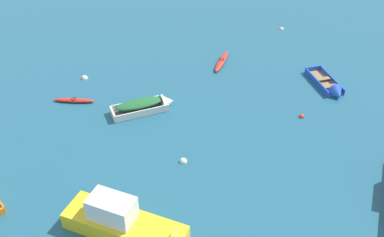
{
  "coord_description": "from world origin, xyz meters",
  "views": [
    {
      "loc": [
        1.29,
        -4.39,
        18.06
      ],
      "look_at": [
        0.0,
        20.0,
        0.15
      ],
      "focal_mm": 43.84,
      "sensor_mm": 36.0,
      "label": 1
    }
  ],
  "objects_px": {
    "rowboat_blue_back_row_center": "(331,89)",
    "kayak_red_cluster_outer": "(222,61)",
    "mooring_buoy_between_boats_right": "(183,162)",
    "mooring_buoy_outer_edge": "(281,29)",
    "rowboat_white_back_row_right": "(149,105)",
    "kayak_red_near_left": "(74,100)",
    "mooring_buoy_near_foreground": "(85,78)",
    "motor_launch_yellow_midfield_left": "(132,226)",
    "mooring_buoy_far_field": "(302,117)"
  },
  "relations": [
    {
      "from": "rowboat_blue_back_row_center",
      "to": "rowboat_white_back_row_right",
      "type": "distance_m",
      "value": 12.93
    },
    {
      "from": "motor_launch_yellow_midfield_left",
      "to": "kayak_red_cluster_outer",
      "type": "xyz_separation_m",
      "value": [
        4.25,
        17.24,
        -0.53
      ]
    },
    {
      "from": "rowboat_white_back_row_right",
      "to": "mooring_buoy_far_field",
      "type": "bearing_deg",
      "value": -1.85
    },
    {
      "from": "kayak_red_near_left",
      "to": "mooring_buoy_outer_edge",
      "type": "relative_size",
      "value": 7.37
    },
    {
      "from": "mooring_buoy_outer_edge",
      "to": "rowboat_blue_back_row_center",
      "type": "bearing_deg",
      "value": -75.84
    },
    {
      "from": "rowboat_blue_back_row_center",
      "to": "mooring_buoy_far_field",
      "type": "bearing_deg",
      "value": -127.58
    },
    {
      "from": "kayak_red_cluster_outer",
      "to": "mooring_buoy_near_foreground",
      "type": "distance_m",
      "value": 10.5
    },
    {
      "from": "rowboat_blue_back_row_center",
      "to": "mooring_buoy_between_boats_right",
      "type": "relative_size",
      "value": 9.59
    },
    {
      "from": "mooring_buoy_far_field",
      "to": "mooring_buoy_outer_edge",
      "type": "bearing_deg",
      "value": 89.97
    },
    {
      "from": "rowboat_blue_back_row_center",
      "to": "kayak_red_cluster_outer",
      "type": "bearing_deg",
      "value": 154.93
    },
    {
      "from": "motor_launch_yellow_midfield_left",
      "to": "mooring_buoy_outer_edge",
      "type": "xyz_separation_m",
      "value": [
        9.51,
        23.51,
        -0.68
      ]
    },
    {
      "from": "rowboat_white_back_row_right",
      "to": "mooring_buoy_near_foreground",
      "type": "bearing_deg",
      "value": 144.99
    },
    {
      "from": "kayak_red_near_left",
      "to": "mooring_buoy_between_boats_right",
      "type": "height_order",
      "value": "kayak_red_near_left"
    },
    {
      "from": "kayak_red_near_left",
      "to": "mooring_buoy_near_foreground",
      "type": "height_order",
      "value": "kayak_red_near_left"
    },
    {
      "from": "mooring_buoy_near_foreground",
      "to": "mooring_buoy_far_field",
      "type": "height_order",
      "value": "mooring_buoy_near_foreground"
    },
    {
      "from": "kayak_red_cluster_outer",
      "to": "mooring_buoy_near_foreground",
      "type": "bearing_deg",
      "value": -164.18
    },
    {
      "from": "rowboat_white_back_row_right",
      "to": "mooring_buoy_between_boats_right",
      "type": "relative_size",
      "value": 9.78
    },
    {
      "from": "motor_launch_yellow_midfield_left",
      "to": "mooring_buoy_far_field",
      "type": "bearing_deg",
      "value": 47.44
    },
    {
      "from": "rowboat_blue_back_row_center",
      "to": "mooring_buoy_outer_edge",
      "type": "relative_size",
      "value": 11.17
    },
    {
      "from": "rowboat_blue_back_row_center",
      "to": "rowboat_white_back_row_right",
      "type": "relative_size",
      "value": 0.98
    },
    {
      "from": "rowboat_blue_back_row_center",
      "to": "rowboat_white_back_row_right",
      "type": "xyz_separation_m",
      "value": [
        -12.59,
        -2.93,
        0.19
      ]
    },
    {
      "from": "mooring_buoy_between_boats_right",
      "to": "mooring_buoy_outer_edge",
      "type": "bearing_deg",
      "value": 67.44
    },
    {
      "from": "kayak_red_near_left",
      "to": "motor_launch_yellow_midfield_left",
      "type": "relative_size",
      "value": 0.41
    },
    {
      "from": "rowboat_blue_back_row_center",
      "to": "mooring_buoy_outer_edge",
      "type": "xyz_separation_m",
      "value": [
        -2.5,
        9.9,
        -0.19
      ]
    },
    {
      "from": "kayak_red_near_left",
      "to": "mooring_buoy_outer_edge",
      "type": "xyz_separation_m",
      "value": [
        15.34,
        12.21,
        -0.13
      ]
    },
    {
      "from": "mooring_buoy_near_foreground",
      "to": "mooring_buoy_far_field",
      "type": "relative_size",
      "value": 1.27
    },
    {
      "from": "mooring_buoy_between_boats_right",
      "to": "kayak_red_near_left",
      "type": "bearing_deg",
      "value": 143.9
    },
    {
      "from": "mooring_buoy_between_boats_right",
      "to": "mooring_buoy_outer_edge",
      "type": "xyz_separation_m",
      "value": [
        7.46,
        17.96,
        0.0
      ]
    },
    {
      "from": "kayak_red_near_left",
      "to": "rowboat_blue_back_row_center",
      "type": "distance_m",
      "value": 17.99
    },
    {
      "from": "rowboat_white_back_row_right",
      "to": "kayak_red_cluster_outer",
      "type": "distance_m",
      "value": 8.15
    },
    {
      "from": "rowboat_white_back_row_right",
      "to": "mooring_buoy_outer_edge",
      "type": "xyz_separation_m",
      "value": [
        10.09,
        12.83,
        -0.39
      ]
    },
    {
      "from": "rowboat_white_back_row_right",
      "to": "mooring_buoy_far_field",
      "type": "height_order",
      "value": "rowboat_white_back_row_right"
    },
    {
      "from": "kayak_red_cluster_outer",
      "to": "mooring_buoy_far_field",
      "type": "relative_size",
      "value": 9.0
    },
    {
      "from": "mooring_buoy_between_boats_right",
      "to": "mooring_buoy_far_field",
      "type": "distance_m",
      "value": 8.86
    },
    {
      "from": "kayak_red_cluster_outer",
      "to": "mooring_buoy_between_boats_right",
      "type": "height_order",
      "value": "kayak_red_cluster_outer"
    },
    {
      "from": "mooring_buoy_between_boats_right",
      "to": "mooring_buoy_outer_edge",
      "type": "distance_m",
      "value": 19.44
    },
    {
      "from": "rowboat_white_back_row_right",
      "to": "mooring_buoy_between_boats_right",
      "type": "height_order",
      "value": "rowboat_white_back_row_right"
    },
    {
      "from": "kayak_red_near_left",
      "to": "mooring_buoy_outer_edge",
      "type": "bearing_deg",
      "value": 38.51
    },
    {
      "from": "rowboat_blue_back_row_center",
      "to": "mooring_buoy_far_field",
      "type": "distance_m",
      "value": 4.11
    },
    {
      "from": "kayak_red_near_left",
      "to": "kayak_red_cluster_outer",
      "type": "bearing_deg",
      "value": 30.5
    },
    {
      "from": "motor_launch_yellow_midfield_left",
      "to": "mooring_buoy_far_field",
      "type": "distance_m",
      "value": 14.07
    },
    {
      "from": "kayak_red_near_left",
      "to": "kayak_red_cluster_outer",
      "type": "relative_size",
      "value": 0.84
    },
    {
      "from": "rowboat_blue_back_row_center",
      "to": "mooring_buoy_near_foreground",
      "type": "height_order",
      "value": "rowboat_blue_back_row_center"
    },
    {
      "from": "mooring_buoy_far_field",
      "to": "mooring_buoy_near_foreground",
      "type": "bearing_deg",
      "value": 165.33
    },
    {
      "from": "mooring_buoy_near_foreground",
      "to": "motor_launch_yellow_midfield_left",
      "type": "bearing_deg",
      "value": -67.82
    },
    {
      "from": "mooring_buoy_near_foreground",
      "to": "mooring_buoy_far_field",
      "type": "distance_m",
      "value": 15.88
    },
    {
      "from": "mooring_buoy_near_foreground",
      "to": "rowboat_blue_back_row_center",
      "type": "bearing_deg",
      "value": -2.46
    },
    {
      "from": "kayak_red_near_left",
      "to": "kayak_red_cluster_outer",
      "type": "height_order",
      "value": "kayak_red_cluster_outer"
    },
    {
      "from": "rowboat_white_back_row_right",
      "to": "mooring_buoy_outer_edge",
      "type": "distance_m",
      "value": 16.33
    },
    {
      "from": "mooring_buoy_near_foreground",
      "to": "mooring_buoy_between_boats_right",
      "type": "bearing_deg",
      "value": -48.11
    }
  ]
}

